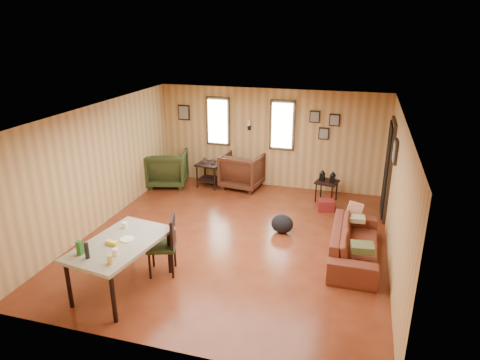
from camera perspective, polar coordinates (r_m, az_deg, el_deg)
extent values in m
cube|color=brown|center=(8.11, -0.79, -7.99)|extent=(5.50, 6.00, 0.02)
cube|color=#997C5B|center=(7.29, -0.88, 9.03)|extent=(5.50, 6.00, 0.02)
cube|color=tan|center=(10.40, 4.00, 5.55)|extent=(5.50, 0.02, 2.40)
cube|color=tan|center=(5.09, -10.90, -11.22)|extent=(5.50, 0.02, 2.40)
cube|color=tan|center=(8.78, -18.35, 1.77)|extent=(0.02, 6.00, 2.40)
cube|color=tan|center=(7.36, 20.23, -1.99)|extent=(0.02, 6.00, 2.40)
cube|color=black|center=(10.62, -2.93, 7.82)|extent=(0.60, 0.05, 1.20)
cube|color=#E0F2D1|center=(10.59, -3.00, 7.78)|extent=(0.48, 0.04, 1.06)
cube|color=black|center=(10.23, 5.66, 7.26)|extent=(0.60, 0.05, 1.20)
cube|color=#E0F2D1|center=(10.19, 5.61, 7.22)|extent=(0.48, 0.04, 1.06)
cube|color=black|center=(10.40, 1.25, 7.01)|extent=(0.07, 0.05, 0.12)
cylinder|color=silver|center=(10.31, 1.17, 7.64)|extent=(0.07, 0.07, 0.14)
cube|color=black|center=(9.25, 19.20, 1.28)|extent=(0.06, 1.00, 2.05)
cube|color=black|center=(9.25, 18.96, 1.31)|extent=(0.04, 0.82, 1.90)
cube|color=black|center=(10.07, 9.94, 8.31)|extent=(0.24, 0.04, 0.28)
cube|color=#9E998C|center=(10.04, 9.92, 8.28)|extent=(0.19, 0.02, 0.22)
cube|color=black|center=(10.04, 12.50, 7.82)|extent=(0.24, 0.04, 0.28)
cube|color=#9E998C|center=(10.01, 12.48, 7.78)|extent=(0.19, 0.02, 0.22)
cube|color=black|center=(10.13, 11.11, 6.10)|extent=(0.24, 0.04, 0.28)
cube|color=#9E998C|center=(10.10, 11.09, 6.06)|extent=(0.19, 0.02, 0.22)
cube|color=black|center=(10.91, -7.48, 8.92)|extent=(0.30, 0.04, 0.38)
cube|color=#9E998C|center=(10.88, -7.54, 8.89)|extent=(0.24, 0.02, 0.31)
cube|color=black|center=(8.00, 20.05, 3.58)|extent=(0.04, 0.34, 0.42)
cube|color=#9E998C|center=(8.00, 19.84, 3.60)|extent=(0.02, 0.27, 0.34)
imported|color=maroon|center=(7.58, 15.10, -7.50)|extent=(0.58, 1.98, 0.77)
imported|color=#482415|center=(10.45, 0.35, 1.51)|extent=(1.02, 0.97, 0.95)
imported|color=#283317|center=(10.74, -9.66, 1.76)|extent=(1.12, 1.08, 0.95)
cube|color=black|center=(10.49, -4.11, 2.12)|extent=(0.64, 0.59, 0.04)
cube|color=black|center=(10.62, -4.05, 0.14)|extent=(0.58, 0.53, 0.03)
cylinder|color=black|center=(10.52, -5.75, 0.44)|extent=(0.05, 0.05, 0.56)
cylinder|color=black|center=(10.31, -3.41, 0.08)|extent=(0.05, 0.05, 0.56)
cylinder|color=black|center=(10.87, -4.69, 1.12)|extent=(0.05, 0.05, 0.56)
cylinder|color=black|center=(10.66, -2.41, 0.79)|extent=(0.05, 0.05, 0.56)
cube|color=#41312B|center=(10.52, -4.73, 2.66)|extent=(0.11, 0.03, 0.14)
cube|color=#41312B|center=(10.42, -3.61, 2.49)|extent=(0.10, 0.03, 0.13)
cube|color=black|center=(9.81, 11.52, -0.26)|extent=(0.55, 0.55, 0.04)
cylinder|color=black|center=(9.78, 10.07, -1.68)|extent=(0.04, 0.04, 0.46)
cylinder|color=black|center=(9.68, 12.13, -2.06)|extent=(0.04, 0.04, 0.46)
cylinder|color=black|center=(10.11, 10.76, -0.99)|extent=(0.04, 0.04, 0.46)
cylinder|color=black|center=(10.01, 12.76, -1.35)|extent=(0.04, 0.04, 0.46)
cube|color=black|center=(9.81, 10.90, 0.42)|extent=(0.12, 0.12, 0.17)
cone|color=black|center=(9.77, 10.95, 1.13)|extent=(0.17, 0.17, 0.09)
cube|color=black|center=(9.74, 12.23, 0.18)|extent=(0.12, 0.12, 0.17)
cone|color=black|center=(9.70, 12.29, 0.90)|extent=(0.17, 0.17, 0.09)
cube|color=maroon|center=(9.42, 11.34, -3.35)|extent=(0.39, 0.32, 0.24)
ellipsoid|color=black|center=(8.31, 5.64, -5.84)|extent=(0.47, 0.38, 0.37)
cube|color=#4E5831|center=(7.13, 16.00, -8.64)|extent=(0.38, 0.32, 0.11)
cube|color=red|center=(8.28, 15.07, -3.80)|extent=(0.32, 0.11, 0.31)
cube|color=tan|center=(8.12, 15.26, -5.00)|extent=(0.32, 0.26, 0.09)
cube|color=gray|center=(6.60, -15.73, -8.20)|extent=(1.15, 1.68, 0.05)
cylinder|color=black|center=(6.63, -21.88, -12.78)|extent=(0.07, 0.07, 0.75)
cylinder|color=black|center=(6.14, -16.54, -14.89)|extent=(0.07, 0.07, 0.75)
cylinder|color=black|center=(7.46, -14.51, -8.03)|extent=(0.07, 0.07, 0.75)
cylinder|color=black|center=(7.03, -9.39, -9.45)|extent=(0.07, 0.07, 0.75)
cylinder|color=white|center=(6.25, -16.27, -9.18)|extent=(0.09, 0.09, 0.09)
cylinder|color=white|center=(6.98, -15.08, -5.83)|extent=(0.09, 0.09, 0.09)
cube|color=#246326|center=(6.39, -20.57, -8.47)|extent=(0.08, 0.08, 0.20)
cylinder|color=black|center=(6.25, -19.75, -8.86)|extent=(0.07, 0.07, 0.23)
cylinder|color=#D2B653|center=(6.06, -16.95, -10.07)|extent=(0.08, 0.08, 0.12)
cylinder|color=white|center=(6.62, -14.84, -7.65)|extent=(0.24, 0.24, 0.02)
cube|color=yellow|center=(6.53, -16.71, -8.02)|extent=(0.20, 0.11, 0.06)
cube|color=#283317|center=(7.01, -10.40, -8.69)|extent=(0.56, 0.56, 0.05)
cube|color=black|center=(6.86, -8.96, -6.77)|extent=(0.17, 0.41, 0.48)
cylinder|color=black|center=(7.00, -11.94, -11.13)|extent=(0.05, 0.05, 0.46)
cylinder|color=black|center=(6.95, -8.97, -11.16)|extent=(0.05, 0.05, 0.46)
cylinder|color=black|center=(7.31, -11.51, -9.67)|extent=(0.05, 0.05, 0.46)
cylinder|color=black|center=(7.26, -8.68, -9.69)|extent=(0.05, 0.05, 0.46)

